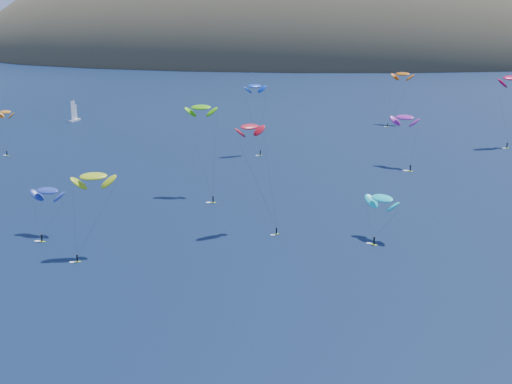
% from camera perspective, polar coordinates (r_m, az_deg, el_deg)
% --- Properties ---
extents(island, '(730.00, 300.00, 210.00)m').
position_cam_1_polar(island, '(642.02, 5.31, 9.94)').
color(island, '#3D3526').
rests_on(island, ground).
extents(sailboat, '(8.37, 7.35, 10.02)m').
position_cam_1_polar(sailboat, '(314.43, -14.32, 5.67)').
color(sailboat, silver).
rests_on(sailboat, ground).
extents(kitesurfer_1, '(7.97, 10.87, 15.56)m').
position_cam_1_polar(kitesurfer_1, '(259.47, -19.41, 6.05)').
color(kitesurfer_1, '#D0F91B').
rests_on(kitesurfer_1, ground).
extents(kitesurfer_2, '(9.51, 9.71, 18.96)m').
position_cam_1_polar(kitesurfer_2, '(150.25, -12.88, 1.22)').
color(kitesurfer_2, '#D0F91B').
rests_on(kitesurfer_2, ground).
extents(kitesurfer_3, '(9.23, 13.26, 25.64)m').
position_cam_1_polar(kitesurfer_3, '(192.38, -4.42, 6.75)').
color(kitesurfer_3, '#D0F91B').
rests_on(kitesurfer_3, ground).
extents(kitesurfer_4, '(8.35, 7.94, 24.92)m').
position_cam_1_polar(kitesurfer_4, '(240.56, -0.09, 8.47)').
color(kitesurfer_4, '#D0F91B').
rests_on(kitesurfer_4, ground).
extents(kitesurfer_5, '(9.00, 10.57, 11.44)m').
position_cam_1_polar(kitesurfer_5, '(160.20, 10.06, -0.50)').
color(kitesurfer_5, '#D0F91B').
rests_on(kitesurfer_5, ground).
extents(kitesurfer_6, '(10.16, 13.70, 17.81)m').
position_cam_1_polar(kitesurfer_6, '(229.06, 11.83, 5.86)').
color(kitesurfer_6, '#D0F91B').
rests_on(kitesurfer_6, ground).
extents(kitesurfer_8, '(12.06, 10.38, 27.05)m').
position_cam_1_polar(kitesurfer_8, '(268.56, 19.80, 8.57)').
color(kitesurfer_8, '#D0F91B').
rests_on(kitesurfer_8, ground).
extents(kitesurfer_9, '(10.95, 8.63, 25.90)m').
position_cam_1_polar(kitesurfer_9, '(160.87, -0.50, 5.22)').
color(kitesurfer_9, '#D0F91B').
rests_on(kitesurfer_9, ground).
extents(kitesurfer_10, '(8.62, 9.41, 12.12)m').
position_cam_1_polar(kitesurfer_10, '(167.35, -16.35, 0.09)').
color(kitesurfer_10, '#D0F91B').
rests_on(kitesurfer_10, ground).
extents(kitesurfer_11, '(11.89, 13.78, 22.99)m').
position_cam_1_polar(kitesurfer_11, '(304.26, 11.66, 9.23)').
color(kitesurfer_11, '#D0F91B').
rests_on(kitesurfer_11, ground).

